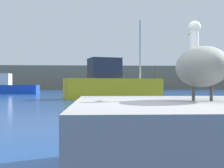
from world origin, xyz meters
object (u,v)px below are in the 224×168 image
pelican (201,66)px  fishing_boat_blue (9,87)px  fishing_boat_yellow (112,84)px  mooring_buoy (84,104)px

pelican → fishing_boat_blue: size_ratio=0.21×
fishing_boat_yellow → pelican: bearing=-105.8°
mooring_buoy → fishing_boat_blue: bearing=110.4°
fishing_boat_yellow → fishing_boat_blue: bearing=113.5°
fishing_boat_blue → pelican: bearing=112.8°
fishing_boat_yellow → fishing_boat_blue: 17.27m
pelican → fishing_boat_yellow: fishing_boat_yellow is taller
pelican → mooring_buoy: size_ratio=2.28×
pelican → fishing_boat_blue: (-10.58, 32.62, -0.37)m
pelican → fishing_boat_blue: 34.29m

